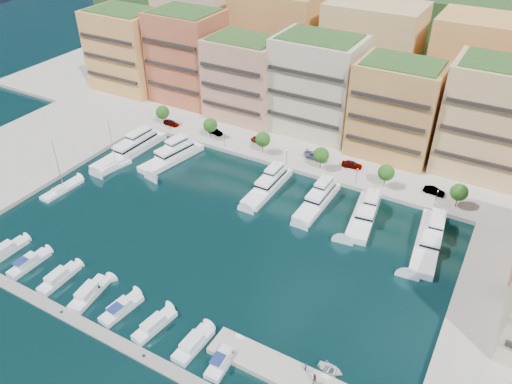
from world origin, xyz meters
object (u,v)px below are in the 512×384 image
(yacht_6, at_px, (429,238))
(cruiser_1, at_px, (29,263))
(lamppost_1, at_px, (225,137))
(cruiser_0, at_px, (5,252))
(cruiser_7, at_px, (223,359))
(tree_1, at_px, (210,125))
(yacht_1, at_px, (173,156))
(yacht_3, at_px, (269,184))
(cruiser_6, at_px, (193,344))
(car_1, at_px, (215,132))
(lamppost_3, at_px, (357,174))
(person_0, at_px, (306,367))
(car_0, at_px, (171,123))
(car_2, at_px, (260,140))
(car_5, at_px, (434,191))
(yacht_0, at_px, (132,148))
(tree_0, at_px, (163,112))
(sailboat_1, at_px, (62,190))
(cruiser_3, at_px, (89,293))
(cruiser_4, at_px, (121,309))
(cruiser_2, at_px, (59,278))
(cruiser_5, at_px, (154,325))
(tender_3, at_px, (331,375))
(tree_5, at_px, (459,192))
(tree_4, at_px, (386,173))
(lamppost_4, at_px, (437,196))
(yacht_4, at_px, (319,199))
(car_4, at_px, (352,164))
(tender_2, at_px, (330,369))
(yacht_5, at_px, (365,213))
(lamppost_0, at_px, (169,122))
(lamppost_2, at_px, (287,154))
(tree_3, at_px, (321,155))

(yacht_6, height_order, cruiser_1, yacht_6)
(lamppost_1, height_order, cruiser_0, lamppost_1)
(cruiser_7, bearing_deg, tree_1, 125.34)
(yacht_1, bearing_deg, yacht_3, 0.66)
(cruiser_6, height_order, car_1, car_1)
(lamppost_3, bearing_deg, cruiser_0, -132.60)
(person_0, bearing_deg, car_0, 28.36)
(yacht_1, xyz_separation_m, car_2, (15.70, 17.13, 0.58))
(car_5, bearing_deg, yacht_0, 107.58)
(tree_0, distance_m, cruiser_1, 59.80)
(car_5, bearing_deg, car_0, 95.52)
(tree_0, height_order, car_1, tree_0)
(sailboat_1, bearing_deg, car_5, 27.77)
(yacht_0, height_order, cruiser_3, yacht_0)
(tree_1, height_order, cruiser_6, tree_1)
(cruiser_4, distance_m, cruiser_6, 15.02)
(cruiser_2, relative_size, cruiser_5, 1.00)
(yacht_0, distance_m, cruiser_3, 51.00)
(cruiser_4, xyz_separation_m, cruiser_7, (20.70, 0.00, 0.00))
(cruiser_1, relative_size, tender_3, 4.88)
(tree_5, bearing_deg, cruiser_7, -111.42)
(lamppost_3, distance_m, car_1, 42.34)
(tree_0, relative_size, person_0, 3.32)
(cruiser_3, bearing_deg, cruiser_5, 0.02)
(cruiser_5, height_order, cruiser_6, same)
(tree_4, height_order, lamppost_4, tree_4)
(yacht_4, xyz_separation_m, car_4, (1.50, 16.60, 0.76))
(cruiser_3, bearing_deg, tender_2, 8.65)
(yacht_1, height_order, yacht_3, same)
(tree_1, distance_m, lamppost_1, 6.49)
(yacht_5, xyz_separation_m, car_1, (-47.82, 14.65, 0.50))
(cruiser_7, bearing_deg, lamppost_0, 133.63)
(cruiser_6, bearing_deg, lamppost_0, 130.43)
(sailboat_1, bearing_deg, yacht_5, 20.98)
(cruiser_0, distance_m, cruiser_3, 22.45)
(tree_4, relative_size, cruiser_7, 0.70)
(tree_5, distance_m, cruiser_1, 88.42)
(lamppost_2, bearing_deg, yacht_1, -158.39)
(yacht_1, bearing_deg, tender_3, -33.62)
(tender_3, bearing_deg, tree_4, 15.84)
(person_0, bearing_deg, sailboat_1, 53.85)
(tender_2, bearing_deg, lamppost_1, 47.23)
(tree_3, xyz_separation_m, lamppost_4, (28.00, -2.30, -0.92))
(lamppost_3, relative_size, car_1, 0.97)
(tree_0, xyz_separation_m, cruiser_2, (21.53, -58.09, -4.20))
(yacht_6, xyz_separation_m, cruiser_2, (-56.22, -44.14, -0.66))
(yacht_1, relative_size, cruiser_7, 2.35)
(lamppost_2, height_order, car_4, lamppost_2)
(yacht_5, bearing_deg, yacht_1, -179.38)
(car_5, bearing_deg, lamppost_0, 97.87)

